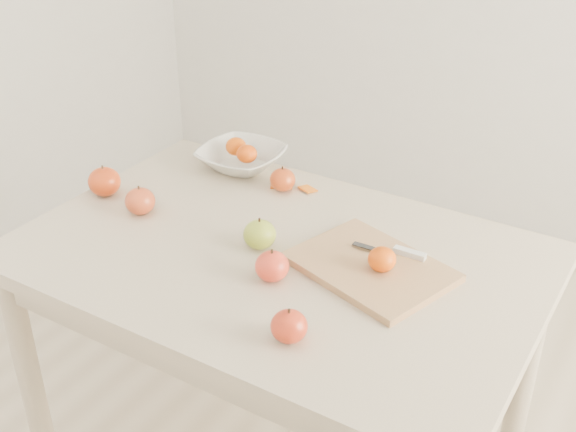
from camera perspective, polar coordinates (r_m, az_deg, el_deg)
The scene contains 15 objects.
table at distance 1.73m, azimuth -0.87°, elevation -5.58°, with size 1.20×0.80×0.75m.
cutting_board at distance 1.61m, azimuth 6.54°, elevation -4.04°, with size 0.33×0.24×0.02m, color tan.
board_tangerine at distance 1.58m, azimuth 7.44°, elevation -3.41°, with size 0.06×0.06×0.05m, color #D75E07.
fruit_bowl at distance 2.07m, azimuth -3.70°, elevation 4.59°, with size 0.23×0.23×0.06m, color silver.
bowl_tangerine_near at distance 2.08m, azimuth -4.14°, elevation 5.51°, with size 0.06×0.06×0.05m, color #DE4D07.
bowl_tangerine_far at distance 2.03m, azimuth -3.27°, elevation 4.93°, with size 0.06×0.06×0.05m, color #DD4B07.
orange_peel_a at distance 1.97m, azimuth -0.50°, elevation 2.47°, with size 0.06×0.04×0.00m, color #D9570F.
orange_peel_b at distance 1.94m, azimuth 1.56°, elevation 2.09°, with size 0.04×0.04×0.00m, color orange.
paring_knife at distance 1.64m, azimuth 9.10°, elevation -2.86°, with size 0.17×0.05×0.01m.
apple_green at distance 1.67m, azimuth -2.25°, elevation -1.46°, with size 0.08×0.08×0.07m, color #628816.
apple_red_a at distance 1.93m, azimuth -0.43°, elevation 2.89°, with size 0.07×0.07×0.06m, color maroon.
apple_red_c at distance 1.56m, azimuth -1.27°, elevation -3.99°, with size 0.08×0.08×0.07m, color #A40E16.
apple_red_b at distance 1.85m, azimuth -11.61°, elevation 1.16°, with size 0.08×0.08×0.07m, color #A51914.
apple_red_e at distance 1.39m, azimuth 0.08°, elevation -8.71°, with size 0.07×0.07×0.07m, color maroon.
apple_red_d at distance 1.97m, azimuth -14.31°, elevation 2.65°, with size 0.09×0.09×0.08m, color #9D1A0A.
Camera 1 is at (0.76, -1.20, 1.64)m, focal length 45.00 mm.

